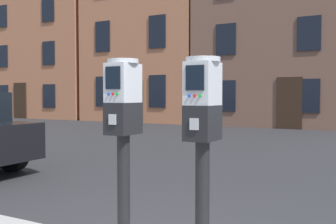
# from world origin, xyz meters

# --- Properties ---
(parking_meter_near_kerb) EXTENTS (0.22, 0.25, 1.48)m
(parking_meter_near_kerb) POSITION_xyz_m (0.07, -0.22, 1.16)
(parking_meter_near_kerb) COLOR black
(parking_meter_near_kerb) RESTS_ON sidewalk_slab
(parking_meter_twin_adjacent) EXTENTS (0.22, 0.25, 1.47)m
(parking_meter_twin_adjacent) POSITION_xyz_m (0.67, -0.22, 1.15)
(parking_meter_twin_adjacent) COLOR black
(parking_meter_twin_adjacent) RESTS_ON sidewalk_slab
(townhouse_green_painted) EXTENTS (7.66, 6.02, 9.61)m
(townhouse_green_painted) POSITION_xyz_m (-16.71, 16.68, 4.81)
(townhouse_green_painted) COLOR #B7704C
(townhouse_green_painted) RESTS_ON ground_plane
(townhouse_grey_stucco) EXTENTS (6.48, 5.91, 11.31)m
(townhouse_grey_stucco) POSITION_xyz_m (-9.38, 16.63, 5.66)
(townhouse_grey_stucco) COLOR #B7704C
(townhouse_grey_stucco) RESTS_ON ground_plane
(townhouse_brownstone) EXTENTS (6.85, 5.44, 9.77)m
(townhouse_brownstone) POSITION_xyz_m (-2.61, 16.39, 4.89)
(townhouse_brownstone) COLOR brown
(townhouse_brownstone) RESTS_ON ground_plane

